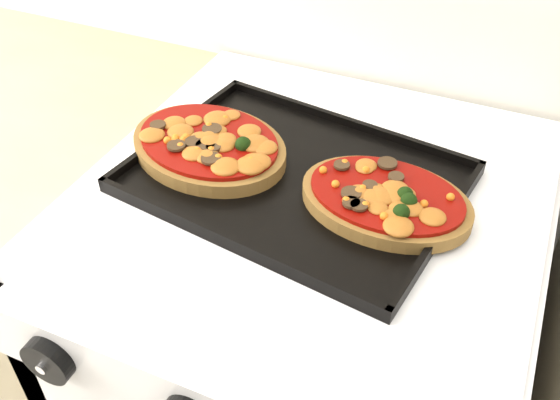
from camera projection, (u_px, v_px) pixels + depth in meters
The scene contains 5 objects.
stove at pixel (305, 385), 1.11m from camera, with size 0.60×0.60×0.91m, color silver.
knob_left at pixel (48, 361), 0.67m from camera, with size 0.06×0.06×0.02m, color black.
baking_tray at pixel (295, 176), 0.81m from camera, with size 0.41×0.30×0.02m, color black.
pizza_left at pixel (209, 144), 0.85m from camera, with size 0.23×0.17×0.03m, color brown, non-canonical shape.
pizza_right at pixel (386, 198), 0.76m from camera, with size 0.21×0.15×0.03m, color brown, non-canonical shape.
Camera 1 is at (0.18, 1.10, 1.42)m, focal length 40.00 mm.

